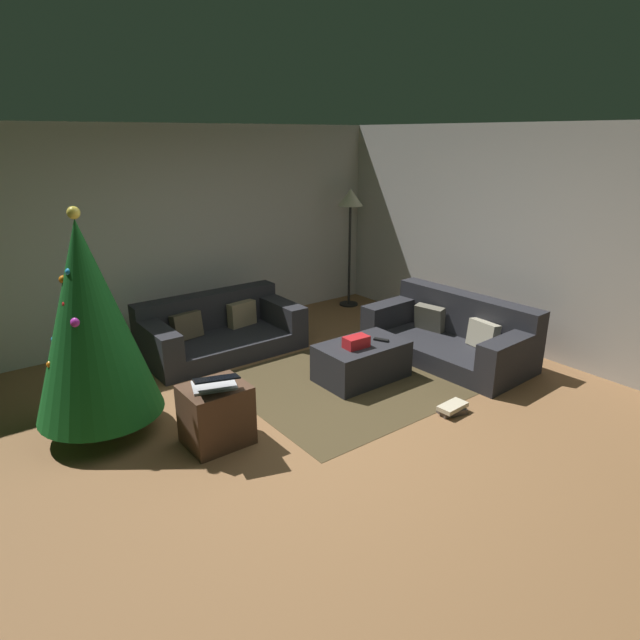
{
  "coord_description": "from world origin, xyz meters",
  "views": [
    {
      "loc": [
        -2.51,
        -3.31,
        2.47
      ],
      "look_at": [
        0.51,
        0.66,
        0.75
      ],
      "focal_mm": 30.25,
      "sensor_mm": 36.0,
      "label": 1
    }
  ],
  "objects_px": {
    "book_stack": "(452,409)",
    "ottoman": "(362,361)",
    "laptop": "(215,383)",
    "tv_remote": "(381,340)",
    "gift_box": "(356,342)",
    "couch_left": "(218,330)",
    "couch_right": "(452,335)",
    "side_table": "(216,415)",
    "christmas_tree": "(89,321)",
    "corner_lamp": "(350,207)"
  },
  "relations": [
    {
      "from": "couch_left",
      "to": "laptop",
      "type": "relative_size",
      "value": 3.65
    },
    {
      "from": "book_stack",
      "to": "ottoman",
      "type": "bearing_deg",
      "value": 98.82
    },
    {
      "from": "gift_box",
      "to": "ottoman",
      "type": "bearing_deg",
      "value": 19.68
    },
    {
      "from": "gift_box",
      "to": "corner_lamp",
      "type": "relative_size",
      "value": 0.15
    },
    {
      "from": "gift_box",
      "to": "tv_remote",
      "type": "height_order",
      "value": "gift_box"
    },
    {
      "from": "ottoman",
      "to": "side_table",
      "type": "distance_m",
      "value": 1.82
    },
    {
      "from": "ottoman",
      "to": "book_stack",
      "type": "xyz_separation_m",
      "value": [
        0.17,
        -1.09,
        -0.15
      ]
    },
    {
      "from": "side_table",
      "to": "corner_lamp",
      "type": "height_order",
      "value": "corner_lamp"
    },
    {
      "from": "couch_right",
      "to": "gift_box",
      "type": "relative_size",
      "value": 7.46
    },
    {
      "from": "couch_right",
      "to": "side_table",
      "type": "distance_m",
      "value": 3.04
    },
    {
      "from": "ottoman",
      "to": "corner_lamp",
      "type": "relative_size",
      "value": 0.54
    },
    {
      "from": "couch_right",
      "to": "laptop",
      "type": "height_order",
      "value": "couch_right"
    },
    {
      "from": "couch_left",
      "to": "laptop",
      "type": "xyz_separation_m",
      "value": [
        -0.99,
        -1.92,
        0.33
      ]
    },
    {
      "from": "couch_left",
      "to": "tv_remote",
      "type": "distance_m",
      "value": 2.01
    },
    {
      "from": "gift_box",
      "to": "couch_right",
      "type": "bearing_deg",
      "value": -5.8
    },
    {
      "from": "side_table",
      "to": "tv_remote",
      "type": "bearing_deg",
      "value": 4.14
    },
    {
      "from": "couch_left",
      "to": "book_stack",
      "type": "distance_m",
      "value": 2.92
    },
    {
      "from": "christmas_tree",
      "to": "corner_lamp",
      "type": "xyz_separation_m",
      "value": [
        4.1,
        1.55,
        0.45
      ]
    },
    {
      "from": "gift_box",
      "to": "christmas_tree",
      "type": "distance_m",
      "value": 2.53
    },
    {
      "from": "ottoman",
      "to": "laptop",
      "type": "bearing_deg",
      "value": -171.58
    },
    {
      "from": "couch_right",
      "to": "couch_left",
      "type": "bearing_deg",
      "value": 45.9
    },
    {
      "from": "couch_right",
      "to": "book_stack",
      "type": "height_order",
      "value": "couch_right"
    },
    {
      "from": "ottoman",
      "to": "corner_lamp",
      "type": "bearing_deg",
      "value": 52.81
    },
    {
      "from": "couch_right",
      "to": "laptop",
      "type": "relative_size",
      "value": 3.84
    },
    {
      "from": "laptop",
      "to": "tv_remote",
      "type": "bearing_deg",
      "value": 5.71
    },
    {
      "from": "laptop",
      "to": "side_table",
      "type": "bearing_deg",
      "value": 71.7
    },
    {
      "from": "laptop",
      "to": "corner_lamp",
      "type": "relative_size",
      "value": 0.29
    },
    {
      "from": "tv_remote",
      "to": "couch_left",
      "type": "bearing_deg",
      "value": 95.19
    },
    {
      "from": "christmas_tree",
      "to": "couch_right",
      "type": "bearing_deg",
      "value": -10.9
    },
    {
      "from": "book_stack",
      "to": "side_table",
      "type": "bearing_deg",
      "value": 156.02
    },
    {
      "from": "laptop",
      "to": "gift_box",
      "type": "bearing_deg",
      "value": 7.59
    },
    {
      "from": "ottoman",
      "to": "laptop",
      "type": "xyz_separation_m",
      "value": [
        -1.82,
        -0.27,
        0.38
      ]
    },
    {
      "from": "side_table",
      "to": "laptop",
      "type": "xyz_separation_m",
      "value": [
        -0.02,
        -0.06,
        0.32
      ]
    },
    {
      "from": "gift_box",
      "to": "book_stack",
      "type": "xyz_separation_m",
      "value": [
        0.29,
        -1.05,
        -0.41
      ]
    },
    {
      "from": "couch_right",
      "to": "christmas_tree",
      "type": "distance_m",
      "value": 3.9
    },
    {
      "from": "couch_left",
      "to": "laptop",
      "type": "height_order",
      "value": "laptop"
    },
    {
      "from": "ottoman",
      "to": "tv_remote",
      "type": "relative_size",
      "value": 5.89
    },
    {
      "from": "couch_right",
      "to": "tv_remote",
      "type": "height_order",
      "value": "couch_right"
    },
    {
      "from": "ottoman",
      "to": "couch_right",
      "type": "bearing_deg",
      "value": -8.33
    },
    {
      "from": "tv_remote",
      "to": "corner_lamp",
      "type": "relative_size",
      "value": 0.09
    },
    {
      "from": "corner_lamp",
      "to": "gift_box",
      "type": "bearing_deg",
      "value": -128.66
    },
    {
      "from": "christmas_tree",
      "to": "laptop",
      "type": "bearing_deg",
      "value": -49.66
    },
    {
      "from": "couch_left",
      "to": "book_stack",
      "type": "height_order",
      "value": "couch_left"
    },
    {
      "from": "ottoman",
      "to": "laptop",
      "type": "height_order",
      "value": "laptop"
    },
    {
      "from": "tv_remote",
      "to": "laptop",
      "type": "height_order",
      "value": "laptop"
    },
    {
      "from": "tv_remote",
      "to": "laptop",
      "type": "xyz_separation_m",
      "value": [
        -2.03,
        -0.2,
        0.17
      ]
    },
    {
      "from": "laptop",
      "to": "book_stack",
      "type": "height_order",
      "value": "laptop"
    },
    {
      "from": "gift_box",
      "to": "tv_remote",
      "type": "bearing_deg",
      "value": -4.12
    },
    {
      "from": "side_table",
      "to": "laptop",
      "type": "relative_size",
      "value": 1.04
    },
    {
      "from": "gift_box",
      "to": "book_stack",
      "type": "relative_size",
      "value": 0.85
    }
  ]
}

